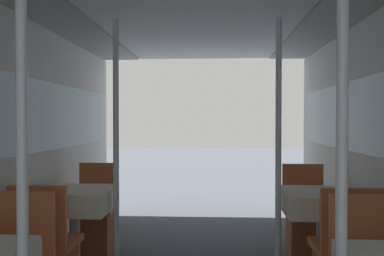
% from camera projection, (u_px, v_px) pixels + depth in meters
% --- Properties ---
extents(support_pole_left_0, '(0.05, 0.05, 2.25)m').
position_uv_depth(support_pole_left_0, '(22.00, 172.00, 1.94)').
color(support_pole_left_0, silver).
rests_on(support_pole_left_0, ground_plane).
extents(dining_table_left_1, '(0.66, 0.66, 0.75)m').
position_uv_depth(dining_table_left_1, '(75.00, 202.00, 3.81)').
color(dining_table_left_1, '#4C4C51').
rests_on(dining_table_left_1, ground_plane).
extents(chair_left_far_1, '(0.42, 0.42, 0.90)m').
position_uv_depth(chair_left_far_1, '(95.00, 223.00, 4.45)').
color(chair_left_far_1, brown).
rests_on(chair_left_far_1, ground_plane).
extents(support_pole_left_1, '(0.05, 0.05, 2.25)m').
position_uv_depth(support_pole_left_1, '(116.00, 147.00, 3.78)').
color(support_pole_left_1, silver).
rests_on(support_pole_left_1, ground_plane).
extents(support_pole_right_0, '(0.05, 0.05, 2.25)m').
position_uv_depth(support_pole_right_0, '(342.00, 174.00, 1.86)').
color(support_pole_right_0, silver).
rests_on(support_pole_right_0, ground_plane).
extents(dining_table_right_1, '(0.66, 0.66, 0.75)m').
position_uv_depth(dining_table_right_1, '(322.00, 204.00, 3.69)').
color(dining_table_right_1, '#4C4C51').
rests_on(dining_table_right_1, ground_plane).
extents(chair_right_far_1, '(0.42, 0.42, 0.90)m').
position_uv_depth(chair_right_far_1, '(306.00, 226.00, 4.34)').
color(chair_right_far_1, brown).
rests_on(chair_right_far_1, ground_plane).
extents(support_pole_right_1, '(0.05, 0.05, 2.25)m').
position_uv_depth(support_pole_right_1, '(278.00, 148.00, 3.71)').
color(support_pole_right_1, silver).
rests_on(support_pole_right_1, ground_plane).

